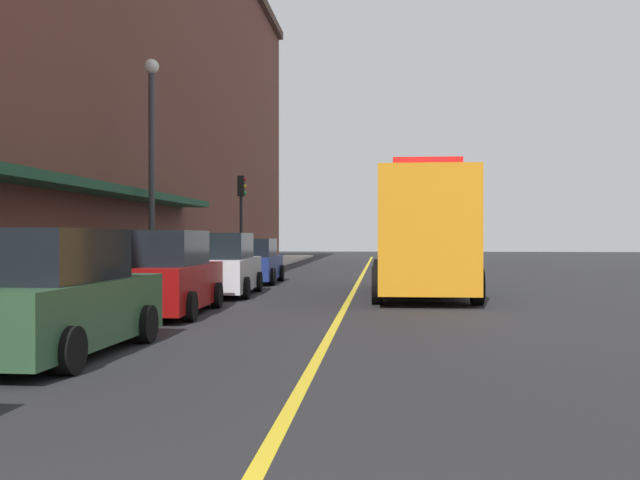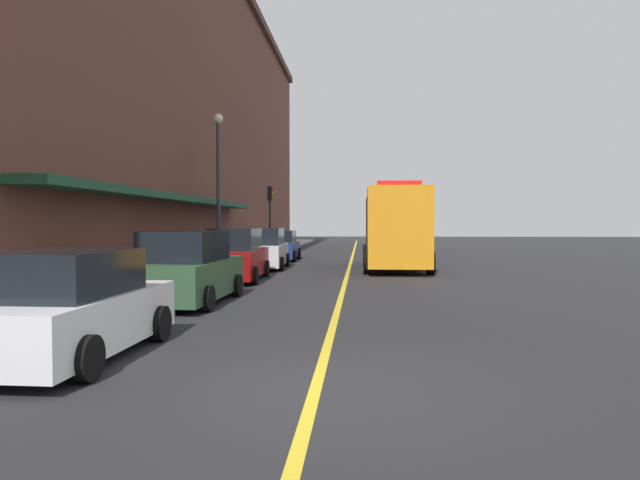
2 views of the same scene
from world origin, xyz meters
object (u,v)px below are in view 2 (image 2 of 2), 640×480
(parked_car_0, at_px, (69,308))
(street_lamp_left, at_px, (218,173))
(utility_truck, at_px, (394,229))
(parked_car_1, at_px, (188,270))
(parked_car_2, at_px, (236,256))
(parking_meter_0, at_px, (94,271))
(traffic_light_near, at_px, (270,207))
(parked_car_4, at_px, (280,246))
(parking_meter_1, at_px, (8,286))
(parked_car_3, at_px, (265,250))

(parked_car_0, xyz_separation_m, street_lamp_left, (-1.95, 17.20, 3.60))
(utility_truck, bearing_deg, parked_car_1, -27.18)
(parked_car_2, relative_size, parking_meter_0, 3.63)
(parked_car_2, height_order, traffic_light_near, traffic_light_near)
(parked_car_0, bearing_deg, parked_car_4, 0.86)
(parked_car_2, xyz_separation_m, parking_meter_1, (-1.32, -11.56, 0.17))
(parked_car_0, bearing_deg, parked_car_3, 0.46)
(parked_car_1, height_order, parked_car_3, parked_car_1)
(parked_car_0, height_order, parking_meter_0, parked_car_0)
(parked_car_0, distance_m, parked_car_2, 12.13)
(parked_car_2, height_order, parked_car_4, parked_car_2)
(parked_car_3, distance_m, street_lamp_left, 4.10)
(parked_car_0, distance_m, street_lamp_left, 17.68)
(parked_car_1, xyz_separation_m, utility_truck, (6.10, 11.95, 0.94))
(utility_truck, distance_m, traffic_light_near, 12.30)
(parked_car_0, relative_size, parked_car_2, 0.90)
(street_lamp_left, bearing_deg, parked_car_0, -83.52)
(parking_meter_1, bearing_deg, utility_truck, 67.00)
(parked_car_0, xyz_separation_m, parked_car_2, (-0.03, 12.13, 0.09))
(parked_car_4, distance_m, street_lamp_left, 7.39)
(parked_car_0, height_order, parked_car_4, parked_car_0)
(parking_meter_1, relative_size, traffic_light_near, 0.31)
(traffic_light_near, bearing_deg, street_lamp_left, -93.55)
(parked_car_1, xyz_separation_m, parking_meter_1, (-1.35, -5.61, 0.17))
(parked_car_4, xyz_separation_m, parking_meter_1, (-1.32, -22.79, 0.26))
(parking_meter_1, xyz_separation_m, traffic_light_near, (0.06, 27.30, 2.10))
(parked_car_1, bearing_deg, traffic_light_near, 4.86)
(parked_car_2, bearing_deg, utility_truck, -47.62)
(utility_truck, bearing_deg, parking_meter_1, -23.13)
(parking_meter_0, bearing_deg, parked_car_4, 86.16)
(utility_truck, height_order, parking_meter_0, utility_truck)
(street_lamp_left, bearing_deg, parked_car_1, -79.96)
(traffic_light_near, bearing_deg, parked_car_4, -74.40)
(parked_car_1, distance_m, parked_car_3, 11.44)
(parked_car_4, bearing_deg, utility_truck, -131.40)
(parked_car_1, distance_m, street_lamp_left, 11.73)
(parked_car_3, bearing_deg, parked_car_4, -0.86)
(parking_meter_1, bearing_deg, traffic_light_near, 89.87)
(parked_car_4, height_order, parking_meter_0, parked_car_4)
(utility_truck, relative_size, parking_meter_0, 6.53)
(parked_car_0, distance_m, parking_meter_0, 3.91)
(parking_meter_1, bearing_deg, parked_car_3, 85.13)
(parked_car_4, distance_m, traffic_light_near, 5.25)
(parked_car_1, height_order, street_lamp_left, street_lamp_left)
(utility_truck, height_order, street_lamp_left, street_lamp_left)
(parked_car_0, height_order, street_lamp_left, street_lamp_left)
(parked_car_1, xyz_separation_m, parked_car_3, (0.10, 11.44, -0.01))
(parked_car_4, distance_m, parking_meter_0, 19.74)
(parking_meter_1, xyz_separation_m, street_lamp_left, (-0.60, 16.62, 3.34))
(street_lamp_left, bearing_deg, parked_car_4, 72.68)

